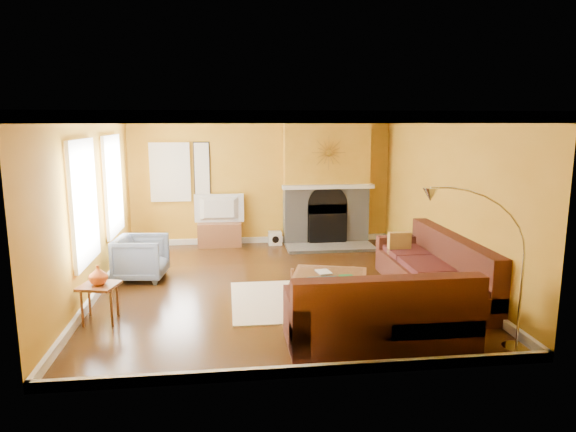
{
  "coord_description": "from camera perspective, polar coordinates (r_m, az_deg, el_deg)",
  "views": [
    {
      "loc": [
        -0.77,
        -7.83,
        2.61
      ],
      "look_at": [
        0.24,
        0.4,
        1.06
      ],
      "focal_mm": 32.0,
      "sensor_mm": 36.0,
      "label": 1
    }
  ],
  "objects": [
    {
      "name": "wall_front",
      "position": [
        5.04,
        2.02,
        -3.88
      ],
      "size": [
        5.5,
        0.02,
        2.7
      ],
      "primitive_type": "cube",
      "color": "gold",
      "rests_on": "ground"
    },
    {
      "name": "crown_molding",
      "position": [
        7.87,
        -1.41,
        10.82
      ],
      "size": [
        5.5,
        6.0,
        0.12
      ],
      "primitive_type": null,
      "color": "white",
      "rests_on": "ceiling"
    },
    {
      "name": "wall_left",
      "position": [
        8.18,
        -21.0,
        1.03
      ],
      "size": [
        0.02,
        6.0,
        2.7
      ],
      "primitive_type": "cube",
      "color": "gold",
      "rests_on": "ground"
    },
    {
      "name": "window_left_far",
      "position": [
        7.57,
        -21.85,
        1.41
      ],
      "size": [
        0.06,
        1.22,
        1.72
      ],
      "primitive_type": "cube",
      "color": "white",
      "rests_on": "wall_left"
    },
    {
      "name": "book",
      "position": [
        7.51,
        3.27,
        -6.3
      ],
      "size": [
        0.23,
        0.29,
        0.03
      ],
      "primitive_type": "imported",
      "rotation": [
        0.0,
        0.0,
        0.16
      ],
      "color": "white",
      "rests_on": "coffee_table"
    },
    {
      "name": "window_back",
      "position": [
        10.9,
        -12.96,
        4.76
      ],
      "size": [
        0.82,
        0.06,
        1.22
      ],
      "primitive_type": "cube",
      "color": "white",
      "rests_on": "wall_back"
    },
    {
      "name": "side_table",
      "position": [
        7.26,
        -20.15,
        -9.03
      ],
      "size": [
        0.55,
        0.55,
        0.5
      ],
      "primitive_type": null,
      "rotation": [
        0.0,
        0.0,
        -0.25
      ],
      "color": "brown",
      "rests_on": "floor"
    },
    {
      "name": "media_console",
      "position": [
        10.86,
        -7.61,
        -2.05
      ],
      "size": [
        0.9,
        0.41,
        0.5
      ],
      "primitive_type": "cube",
      "color": "brown",
      "rests_on": "floor"
    },
    {
      "name": "sunburst",
      "position": [
        10.63,
        4.55,
        7.02
      ],
      "size": [
        0.7,
        0.04,
        0.7
      ],
      "primitive_type": null,
      "color": "olive",
      "rests_on": "fireplace"
    },
    {
      "name": "floor",
      "position": [
        8.29,
        -1.32,
        -7.81
      ],
      "size": [
        5.5,
        6.0,
        0.02
      ],
      "primitive_type": "cube",
      "color": "#4C2B10",
      "rests_on": "ground"
    },
    {
      "name": "baseboard",
      "position": [
        8.27,
        -1.33,
        -7.35
      ],
      "size": [
        5.5,
        6.0,
        0.12
      ],
      "primitive_type": null,
      "color": "white",
      "rests_on": "floor"
    },
    {
      "name": "wall_right",
      "position": [
        8.68,
        17.09,
        1.79
      ],
      "size": [
        0.02,
        6.0,
        2.7
      ],
      "primitive_type": "cube",
      "color": "gold",
      "rests_on": "ground"
    },
    {
      "name": "ceiling",
      "position": [
        7.87,
        -1.41,
        11.33
      ],
      "size": [
        5.5,
        6.0,
        0.02
      ],
      "primitive_type": "cube",
      "color": "white",
      "rests_on": "ground"
    },
    {
      "name": "window_left_near",
      "position": [
        9.4,
        -18.95,
        3.26
      ],
      "size": [
        0.06,
        1.22,
        1.72
      ],
      "primitive_type": "cube",
      "color": "white",
      "rests_on": "wall_left"
    },
    {
      "name": "rug",
      "position": [
        7.69,
        2.83,
        -9.18
      ],
      "size": [
        2.4,
        1.8,
        0.02
      ],
      "primitive_type": "cube",
      "color": "beige",
      "rests_on": "floor"
    },
    {
      "name": "armchair",
      "position": [
        8.85,
        -15.99,
        -4.5
      ],
      "size": [
        0.89,
        0.87,
        0.73
      ],
      "primitive_type": "imported",
      "rotation": [
        0.0,
        0.0,
        1.46
      ],
      "color": "slate",
      "rests_on": "floor"
    },
    {
      "name": "coffee_table",
      "position": [
        7.51,
        4.59,
        -8.09
      ],
      "size": [
        1.3,
        1.3,
        0.42
      ],
      "primitive_type": null,
      "rotation": [
        0.0,
        0.0,
        -0.28
      ],
      "color": "white",
      "rests_on": "floor"
    },
    {
      "name": "hearth",
      "position": [
        10.62,
        4.74,
        -3.48
      ],
      "size": [
        1.8,
        0.7,
        0.06
      ],
      "primitive_type": "cube",
      "color": "gray",
      "rests_on": "floor"
    },
    {
      "name": "mantel",
      "position": [
        10.69,
        4.5,
        3.27
      ],
      "size": [
        1.92,
        0.22,
        0.08
      ],
      "primitive_type": "cube",
      "color": "white",
      "rests_on": "fireplace"
    },
    {
      "name": "subwoofer",
      "position": [
        10.93,
        -1.46,
        -2.47
      ],
      "size": [
        0.27,
        0.27,
        0.27
      ],
      "primitive_type": "cube",
      "color": "white",
      "rests_on": "floor"
    },
    {
      "name": "tv",
      "position": [
        10.75,
        -7.68,
        0.79
      ],
      "size": [
        1.04,
        0.17,
        0.59
      ],
      "primitive_type": "imported",
      "rotation": [
        0.0,
        0.0,
        3.11
      ],
      "color": "black",
      "rests_on": "media_console"
    },
    {
      "name": "sectional_sofa",
      "position": [
        7.48,
        9.67,
        -6.33
      ],
      "size": [
        2.84,
        3.43,
        0.9
      ],
      "primitive_type": null,
      "color": "#4E2319",
      "rests_on": "floor"
    },
    {
      "name": "arc_lamp",
      "position": [
        6.06,
        20.46,
        -5.96
      ],
      "size": [
        1.23,
        0.36,
        1.9
      ],
      "primitive_type": null,
      "color": "silver",
      "rests_on": "floor"
    },
    {
      "name": "fireplace",
      "position": [
        10.91,
        4.26,
        3.95
      ],
      "size": [
        1.8,
        0.4,
        2.7
      ],
      "primitive_type": null,
      "color": "gray",
      "rests_on": "floor"
    },
    {
      "name": "wall_back",
      "position": [
        10.94,
        -2.93,
        3.99
      ],
      "size": [
        5.5,
        0.02,
        2.7
      ],
      "primitive_type": "cube",
      "color": "gold",
      "rests_on": "ground"
    },
    {
      "name": "wall_art",
      "position": [
        10.86,
        -9.54,
        5.13
      ],
      "size": [
        0.34,
        0.04,
        1.14
      ],
      "primitive_type": "cube",
      "color": "white",
      "rests_on": "wall_back"
    },
    {
      "name": "vase",
      "position": [
        7.15,
        -20.34,
        -6.18
      ],
      "size": [
        0.28,
        0.28,
        0.26
      ],
      "primitive_type": "imported",
      "rotation": [
        0.0,
        0.0,
        0.15
      ],
      "color": "#D86025",
      "rests_on": "side_table"
    }
  ]
}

